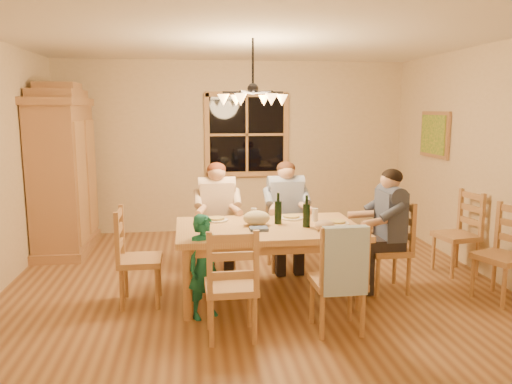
{
  "coord_description": "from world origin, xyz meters",
  "views": [
    {
      "loc": [
        -0.66,
        -5.46,
        1.96
      ],
      "look_at": [
        0.05,
        0.1,
        1.02
      ],
      "focal_mm": 35.0,
      "sensor_mm": 36.0,
      "label": 1
    }
  ],
  "objects": [
    {
      "name": "floor",
      "position": [
        0.0,
        0.0,
        0.0
      ],
      "size": [
        5.5,
        5.5,
        0.0
      ],
      "primitive_type": "plane",
      "color": "brown",
      "rests_on": "ground"
    },
    {
      "name": "ceiling",
      "position": [
        0.0,
        0.0,
        2.7
      ],
      "size": [
        5.5,
        5.0,
        0.02
      ],
      "primitive_type": "cube",
      "color": "white",
      "rests_on": "wall_back"
    },
    {
      "name": "wall_back",
      "position": [
        0.0,
        2.5,
        1.35
      ],
      "size": [
        5.5,
        0.02,
        2.7
      ],
      "primitive_type": "cube",
      "color": "beige",
      "rests_on": "floor"
    },
    {
      "name": "wall_right",
      "position": [
        2.75,
        0.0,
        1.35
      ],
      "size": [
        0.02,
        5.0,
        2.7
      ],
      "primitive_type": "cube",
      "color": "beige",
      "rests_on": "floor"
    },
    {
      "name": "window",
      "position": [
        0.2,
        2.47,
        1.55
      ],
      "size": [
        1.3,
        0.06,
        1.3
      ],
      "color": "black",
      "rests_on": "wall_back"
    },
    {
      "name": "painting",
      "position": [
        2.71,
        1.2,
        1.6
      ],
      "size": [
        0.06,
        0.78,
        0.64
      ],
      "color": "#9E7044",
      "rests_on": "wall_right"
    },
    {
      "name": "chandelier",
      "position": [
        -0.0,
        0.0,
        2.08
      ],
      "size": [
        0.77,
        0.68,
        0.71
      ],
      "color": "black",
      "rests_on": "ceiling"
    },
    {
      "name": "armoire",
      "position": [
        -2.42,
        1.6,
        1.06
      ],
      "size": [
        0.66,
        1.4,
        2.3
      ],
      "color": "#9E7044",
      "rests_on": "floor"
    },
    {
      "name": "dining_table",
      "position": [
        0.1,
        -0.5,
        0.66
      ],
      "size": [
        1.9,
        1.18,
        0.76
      ],
      "rotation": [
        0.0,
        0.0,
        0.02
      ],
      "color": "tan",
      "rests_on": "floor"
    },
    {
      "name": "chair_far_left",
      "position": [
        -0.39,
        0.38,
        0.3
      ],
      "size": [
        0.45,
        0.43,
        0.99
      ],
      "rotation": [
        0.0,
        0.0,
        3.16
      ],
      "color": "tan",
      "rests_on": "floor"
    },
    {
      "name": "chair_far_right",
      "position": [
        0.45,
        0.39,
        0.3
      ],
      "size": [
        0.45,
        0.43,
        0.99
      ],
      "rotation": [
        0.0,
        0.0,
        3.16
      ],
      "color": "tan",
      "rests_on": "floor"
    },
    {
      "name": "chair_near_left",
      "position": [
        -0.36,
        -1.39,
        0.3
      ],
      "size": [
        0.45,
        0.43,
        0.99
      ],
      "rotation": [
        0.0,
        0.0,
        0.02
      ],
      "color": "tan",
      "rests_on": "floor"
    },
    {
      "name": "chair_near_right",
      "position": [
        0.58,
        -1.38,
        0.3
      ],
      "size": [
        0.45,
        0.43,
        0.99
      ],
      "rotation": [
        0.0,
        0.0,
        0.02
      ],
      "color": "tan",
      "rests_on": "floor"
    },
    {
      "name": "chair_end_left",
      "position": [
        -1.21,
        -0.52,
        0.3
      ],
      "size": [
        0.43,
        0.45,
        0.99
      ],
      "rotation": [
        0.0,
        0.0,
        -1.56
      ],
      "color": "tan",
      "rests_on": "floor"
    },
    {
      "name": "chair_end_right",
      "position": [
        1.4,
        -0.48,
        0.3
      ],
      "size": [
        0.43,
        0.45,
        0.99
      ],
      "rotation": [
        0.0,
        0.0,
        1.59
      ],
      "color": "tan",
      "rests_on": "floor"
    },
    {
      "name": "adult_woman",
      "position": [
        -0.39,
        0.38,
        0.84
      ],
      "size": [
        0.4,
        0.43,
        0.87
      ],
      "rotation": [
        0.0,
        0.0,
        3.16
      ],
      "color": "beige",
      "rests_on": "floor"
    },
    {
      "name": "adult_plaid_man",
      "position": [
        0.45,
        0.39,
        0.84
      ],
      "size": [
        0.4,
        0.43,
        0.87
      ],
      "rotation": [
        0.0,
        0.0,
        3.16
      ],
      "color": "#304885",
      "rests_on": "floor"
    },
    {
      "name": "adult_slate_man",
      "position": [
        1.4,
        -0.48,
        0.84
      ],
      "size": [
        0.43,
        0.4,
        0.87
      ],
      "rotation": [
        0.0,
        0.0,
        1.59
      ],
      "color": "#3E4763",
      "rests_on": "floor"
    },
    {
      "name": "towel",
      "position": [
        0.58,
        -1.57,
        0.7
      ],
      "size": [
        0.38,
        0.11,
        0.58
      ],
      "primitive_type": "cube",
      "rotation": [
        0.0,
        0.0,
        0.02
      ],
      "color": "#A5C2DF",
      "rests_on": "chair_near_right"
    },
    {
      "name": "wine_bottle_a",
      "position": [
        0.22,
        -0.4,
        0.93
      ],
      "size": [
        0.08,
        0.08,
        0.33
      ],
      "primitive_type": "cylinder",
      "color": "black",
      "rests_on": "dining_table"
    },
    {
      "name": "wine_bottle_b",
      "position": [
        0.48,
        -0.58,
        0.93
      ],
      "size": [
        0.08,
        0.08,
        0.33
      ],
      "primitive_type": "cylinder",
      "color": "black",
      "rests_on": "dining_table"
    },
    {
      "name": "plate_woman",
      "position": [
        -0.42,
        -0.18,
        0.77
      ],
      "size": [
        0.26,
        0.26,
        0.02
      ],
      "primitive_type": "cylinder",
      "color": "white",
      "rests_on": "dining_table"
    },
    {
      "name": "plate_plaid",
      "position": [
        0.4,
        -0.18,
        0.77
      ],
      "size": [
        0.26,
        0.26,
        0.02
      ],
      "primitive_type": "cylinder",
      "color": "white",
      "rests_on": "dining_table"
    },
    {
      "name": "plate_slate",
      "position": [
        0.82,
        -0.5,
        0.77
      ],
      "size": [
        0.26,
        0.26,
        0.02
      ],
      "primitive_type": "cylinder",
      "color": "white",
      "rests_on": "dining_table"
    },
    {
      "name": "wine_glass_a",
      "position": [
        -0.02,
        -0.24,
        0.83
      ],
      "size": [
        0.06,
        0.06,
        0.14
      ],
      "primitive_type": "cylinder",
      "color": "silver",
      "rests_on": "dining_table"
    },
    {
      "name": "wine_glass_b",
      "position": [
        0.63,
        -0.33,
        0.83
      ],
      "size": [
        0.06,
        0.06,
        0.14
      ],
      "primitive_type": "cylinder",
      "color": "silver",
      "rests_on": "dining_table"
    },
    {
      "name": "cap",
      "position": [
        0.62,
        -0.77,
        0.82
      ],
      "size": [
        0.2,
        0.2,
        0.11
      ],
      "primitive_type": "ellipsoid",
      "color": "tan",
      "rests_on": "dining_table"
    },
    {
      "name": "napkin",
      "position": [
        -0.02,
        -0.66,
        0.78
      ],
      "size": [
        0.18,
        0.14,
        0.03
      ],
      "primitive_type": "cube",
      "rotation": [
        0.0,
        0.0,
        0.02
      ],
      "color": "#44557D",
      "rests_on": "dining_table"
    },
    {
      "name": "cloth_bundle",
      "position": [
        -0.02,
        -0.44,
        0.84
      ],
      "size": [
        0.28,
        0.22,
        0.15
      ],
      "primitive_type": "ellipsoid",
      "color": "tan",
      "rests_on": "dining_table"
    },
    {
      "name": "child",
      "position": [
        -0.57,
        -0.94,
        0.5
      ],
      "size": [
        0.43,
        0.39,
        0.99
      ],
      "primitive_type": "imported",
      "rotation": [
        0.0,
        0.0,
        0.54
      ],
      "color": "#186D5C",
      "rests_on": "floor"
    },
    {
      "name": "chair_spare_front",
      "position": [
        2.45,
        -0.89,
        0.3
      ],
      "size": [
        0.55,
        0.56,
        0.99
      ],
      "rotation": [
        0.0,
        0.0,
        1.94
      ],
      "color": "tan",
      "rests_on": "floor"
    },
    {
      "name": "chair_spare_back",
      "position": [
        2.45,
        -0.01,
        0.3
      ],
      "size": [
        0.48,
        0.5,
        0.99
      ],
      "rotation": [
        0.0,
        0.0,
        1.73
      ],
      "color": "tan",
      "rests_on": "floor"
    }
  ]
}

